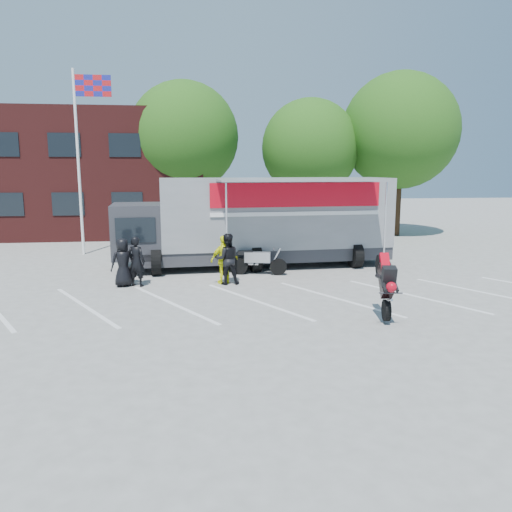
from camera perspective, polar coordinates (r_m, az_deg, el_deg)
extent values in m
plane|color=#9E9E99|center=(13.56, -0.36, -6.27)|extent=(100.00, 100.00, 0.00)
cube|color=white|center=(14.51, -0.83, -5.16)|extent=(18.09, 13.33, 0.01)
cube|color=#4F1A19|center=(32.08, -22.68, 8.64)|extent=(18.00, 8.00, 7.00)
cylinder|color=white|center=(23.47, -19.63, 9.87)|extent=(0.12, 0.12, 8.00)
cube|color=red|center=(23.58, -18.12, 18.02)|extent=(1.50, 0.04, 0.90)
cylinder|color=#382314|center=(29.02, -8.04, 5.53)|extent=(0.50, 0.50, 3.24)
sphere|color=#1F5214|center=(29.00, -8.24, 13.35)|extent=(6.12, 6.12, 6.12)
cylinder|color=#382314|center=(28.78, 6.07, 5.18)|extent=(0.50, 0.50, 2.88)
sphere|color=#1F5214|center=(28.71, 6.20, 12.19)|extent=(5.44, 5.44, 5.44)
cylinder|color=#382314|center=(29.83, 15.74, 5.55)|extent=(0.50, 0.50, 3.42)
sphere|color=#1F5214|center=(29.83, 16.12, 13.57)|extent=(6.46, 6.46, 6.46)
imported|color=black|center=(16.73, -14.97, -0.71)|extent=(0.91, 0.76, 1.59)
imported|color=black|center=(16.64, -13.52, -0.61)|extent=(0.71, 0.60, 1.65)
imported|color=black|center=(16.50, -3.33, -0.34)|extent=(0.85, 0.67, 1.69)
imported|color=#FAFF0D|center=(16.58, -3.64, -0.42)|extent=(1.03, 0.69, 1.63)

